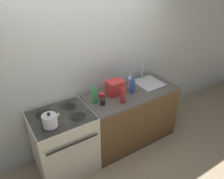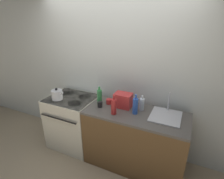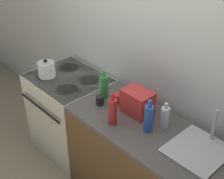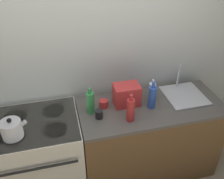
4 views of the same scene
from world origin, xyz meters
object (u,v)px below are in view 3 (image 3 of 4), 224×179
(toaster, at_px, (137,102))
(bottle_red, at_px, (113,111))
(bottle_green, at_px, (104,87))
(bottle_blue, at_px, (149,118))
(stove, at_px, (71,113))
(cup_red, at_px, (118,98))
(cup_black, at_px, (100,100))
(bottle_clear, at_px, (165,117))
(kettle, at_px, (47,69))

(toaster, height_order, bottle_red, bottle_red)
(bottle_green, bearing_deg, bottle_red, -31.32)
(bottle_blue, bearing_deg, bottle_green, 173.70)
(toaster, distance_m, bottle_red, 0.25)
(bottle_blue, xyz_separation_m, bottle_red, (-0.26, -0.14, -0.00))
(stove, distance_m, bottle_red, 1.04)
(stove, bearing_deg, toaster, 5.04)
(cup_red, distance_m, cup_black, 0.17)
(bottle_red, bearing_deg, cup_black, 159.84)
(stove, relative_size, toaster, 3.62)
(stove, distance_m, bottle_blue, 1.26)
(bottle_red, height_order, cup_red, bottle_red)
(bottle_red, bearing_deg, bottle_clear, 40.48)
(bottle_green, bearing_deg, cup_black, -59.33)
(bottle_green, height_order, cup_red, bottle_green)
(bottle_green, bearing_deg, toaster, 7.50)
(toaster, height_order, cup_red, toaster)
(bottle_red, distance_m, cup_red, 0.33)
(bottle_green, bearing_deg, cup_red, 19.71)
(toaster, distance_m, cup_red, 0.24)
(bottle_clear, relative_size, cup_black, 2.63)
(bottle_clear, relative_size, cup_red, 2.57)
(stove, bearing_deg, kettle, -142.15)
(bottle_red, bearing_deg, bottle_blue, 27.41)
(toaster, xyz_separation_m, cup_black, (-0.31, -0.15, -0.06))
(toaster, xyz_separation_m, bottle_green, (-0.37, -0.05, 0.01))
(kettle, relative_size, toaster, 0.87)
(kettle, distance_m, bottle_blue, 1.30)
(toaster, relative_size, bottle_clear, 1.14)
(bottle_red, height_order, bottle_clear, bottle_red)
(bottle_blue, height_order, cup_black, bottle_blue)
(toaster, bearing_deg, cup_red, 179.94)
(kettle, bearing_deg, bottle_green, 13.20)
(bottle_red, relative_size, bottle_clear, 1.25)
(kettle, relative_size, bottle_blue, 0.78)
(stove, distance_m, cup_black, 0.77)
(toaster, bearing_deg, bottle_clear, 4.16)
(stove, relative_size, kettle, 4.16)
(cup_red, bearing_deg, toaster, -0.06)
(kettle, xyz_separation_m, cup_red, (0.84, 0.21, -0.04))
(kettle, relative_size, cup_red, 2.54)
(cup_black, bearing_deg, bottle_red, -20.16)
(stove, height_order, kettle, kettle)
(kettle, distance_m, cup_black, 0.76)
(cup_red, height_order, cup_black, cup_black)
(kettle, relative_size, cup_black, 2.59)
(kettle, xyz_separation_m, bottle_blue, (1.30, 0.10, 0.04))
(cup_black, bearing_deg, toaster, 26.01)
(kettle, xyz_separation_m, bottle_clear, (1.35, 0.23, 0.01))
(bottle_green, relative_size, cup_red, 3.16)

